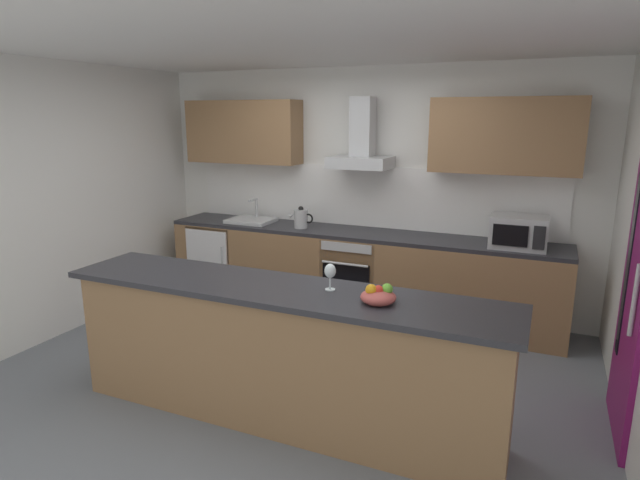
# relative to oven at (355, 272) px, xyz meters

# --- Properties ---
(ground) EXTENTS (5.84, 4.79, 0.02)m
(ground) POSITION_rel_oven_xyz_m (-0.02, -1.55, -0.47)
(ground) COLOR slate
(ceiling) EXTENTS (5.84, 4.79, 0.02)m
(ceiling) POSITION_rel_oven_xyz_m (-0.02, -1.55, 2.15)
(ceiling) COLOR white
(wall_back) EXTENTS (5.84, 0.12, 2.60)m
(wall_back) POSITION_rel_oven_xyz_m (-0.02, 0.41, 0.84)
(wall_back) COLOR white
(wall_back) RESTS_ON ground
(wall_left) EXTENTS (0.12, 4.79, 2.60)m
(wall_left) POSITION_rel_oven_xyz_m (-2.50, -1.55, 0.84)
(wall_left) COLOR white
(wall_left) RESTS_ON ground
(backsplash_tile) EXTENTS (4.11, 0.02, 0.66)m
(backsplash_tile) POSITION_rel_oven_xyz_m (-0.02, 0.33, 0.77)
(backsplash_tile) COLOR white
(counter_back) EXTENTS (4.26, 0.60, 0.90)m
(counter_back) POSITION_rel_oven_xyz_m (-0.02, 0.03, -0.01)
(counter_back) COLOR olive
(counter_back) RESTS_ON ground
(counter_island) EXTENTS (3.14, 0.64, 0.98)m
(counter_island) POSITION_rel_oven_xyz_m (0.22, -2.13, 0.04)
(counter_island) COLOR olive
(counter_island) RESTS_ON ground
(upper_cabinets) EXTENTS (4.20, 0.32, 0.70)m
(upper_cabinets) POSITION_rel_oven_xyz_m (-0.02, 0.18, 1.45)
(upper_cabinets) COLOR olive
(side_door) EXTENTS (0.08, 0.85, 2.05)m
(side_door) POSITION_rel_oven_xyz_m (2.38, -1.35, 0.57)
(side_door) COLOR #7A1456
(side_door) RESTS_ON ground
(oven) EXTENTS (0.60, 0.62, 0.80)m
(oven) POSITION_rel_oven_xyz_m (0.00, 0.00, 0.00)
(oven) COLOR slate
(oven) RESTS_ON ground
(refrigerator) EXTENTS (0.58, 0.60, 0.85)m
(refrigerator) POSITION_rel_oven_xyz_m (-1.71, -0.00, -0.03)
(refrigerator) COLOR white
(refrigerator) RESTS_ON ground
(microwave) EXTENTS (0.50, 0.38, 0.30)m
(microwave) POSITION_rel_oven_xyz_m (1.60, -0.03, 0.59)
(microwave) COLOR #B7BABC
(microwave) RESTS_ON counter_back
(sink) EXTENTS (0.50, 0.40, 0.26)m
(sink) POSITION_rel_oven_xyz_m (-1.28, 0.01, 0.47)
(sink) COLOR silver
(sink) RESTS_ON counter_back
(kettle) EXTENTS (0.29, 0.15, 0.24)m
(kettle) POSITION_rel_oven_xyz_m (-0.62, -0.03, 0.55)
(kettle) COLOR #B7BABC
(kettle) RESTS_ON counter_back
(range_hood) EXTENTS (0.62, 0.45, 0.72)m
(range_hood) POSITION_rel_oven_xyz_m (0.00, 0.13, 1.33)
(range_hood) COLOR #B7BABC
(wine_glass) EXTENTS (0.08, 0.08, 0.18)m
(wine_glass) POSITION_rel_oven_xyz_m (0.56, -2.05, 0.64)
(wine_glass) COLOR silver
(wine_glass) RESTS_ON counter_island
(fruit_bowl) EXTENTS (0.22, 0.22, 0.13)m
(fruit_bowl) POSITION_rel_oven_xyz_m (0.92, -2.16, 0.56)
(fruit_bowl) COLOR #B24C47
(fruit_bowl) RESTS_ON counter_island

